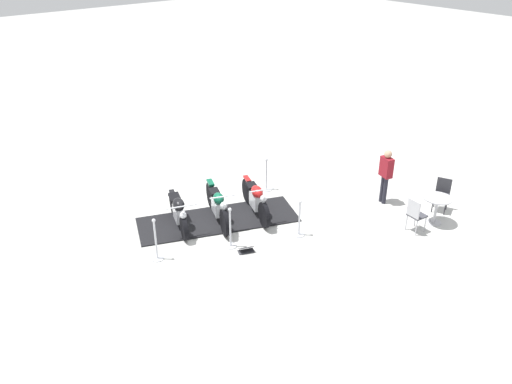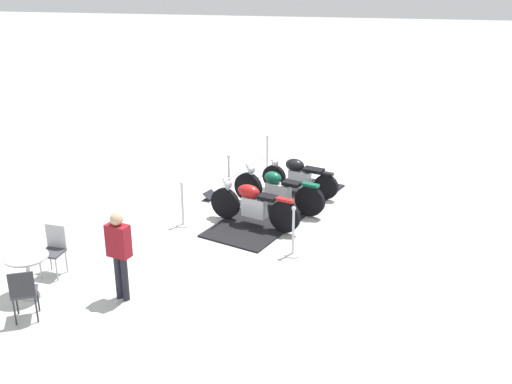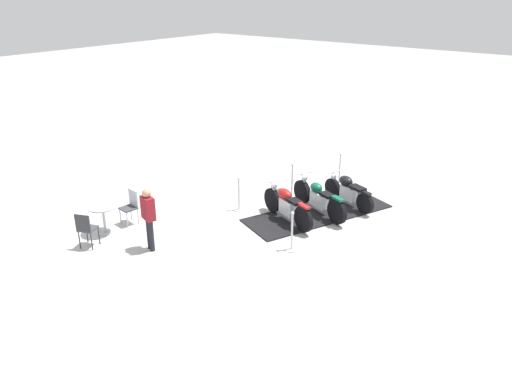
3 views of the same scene
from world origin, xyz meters
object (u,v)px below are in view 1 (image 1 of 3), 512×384
Objects in this scene: bystander_person at (386,172)px; motorcycle_black at (178,211)px; stanchion_right_rear at (299,224)px; stanchion_left_rear at (266,180)px; cafe_chair_near_table at (415,214)px; motorcycle_forest at (218,205)px; info_placard at (246,250)px; stanchion_right_mid at (230,233)px; stanchion_right_front at (156,246)px; cafe_table at (437,204)px; cafe_chair_across_table at (442,193)px; motorcycle_maroon at (256,199)px.

motorcycle_black is at bearing -8.72° from bystander_person.
stanchion_left_rear is at bearing 158.09° from stanchion_right_rear.
cafe_chair_near_table is (4.13, 4.70, 0.05)m from motorcycle_black.
motorcycle_black is 1.08m from motorcycle_forest.
stanchion_right_rear is 1.61m from info_placard.
cafe_chair_near_table is (1.80, 2.47, 0.21)m from stanchion_right_rear.
stanchion_right_rear is 0.98× the size of stanchion_left_rear.
motorcycle_forest is at bearing 158.09° from stanchion_right_mid.
motorcycle_forest is at bearing 104.01° from stanchion_right_front.
cafe_table is at bearing -0.00° from cafe_chair_near_table.
stanchion_left_rear reaches higher than cafe_table.
stanchion_right_rear reaches higher than cafe_chair_across_table.
motorcycle_forest is at bearing -74.96° from stanchion_left_rear.
stanchion_right_rear is 0.92× the size of stanchion_right_mid.
stanchion_left_rear is 1.10× the size of cafe_chair_near_table.
motorcycle_black is 4.31× the size of info_placard.
stanchion_right_rear is 3.71m from stanchion_right_front.
motorcycle_maroon is 4.67× the size of info_placard.
stanchion_right_front is at bearing -9.26° from info_placard.
motorcycle_black is 6.25m from cafe_chair_near_table.
motorcycle_maroon is at bearing 135.24° from cafe_chair_near_table.
cafe_chair_near_table is at bearing -96.22° from cafe_table.
bystander_person reaches higher than motorcycle_maroon.
stanchion_right_rear is at bearing 68.09° from stanchion_right_front.
stanchion_right_front is 2.53× the size of info_placard.
motorcycle_black is 0.92× the size of motorcycle_maroon.
motorcycle_maroon is at bearing -114.71° from info_placard.
stanchion_right_mid is at bearing -40.27° from motorcycle_maroon.
stanchion_right_mid reaches higher than motorcycle_forest.
cafe_chair_across_table is at bearing 36.47° from stanchion_left_rear.
motorcycle_forest is 5.25m from cafe_chair_near_table.
stanchion_right_front reaches higher than stanchion_left_rear.
stanchion_right_mid is 1.44× the size of cafe_table.
info_placard is at bearing -99.10° from stanchion_right_rear.
motorcycle_forest is 1.08m from motorcycle_maroon.
stanchion_left_rear is (-1.85, 2.74, -0.07)m from stanchion_right_mid.
cafe_chair_across_table is (1.81, 5.62, 0.50)m from info_placard.
motorcycle_forest reaches higher than stanchion_left_rear.
cafe_chair_across_table is at bearing 14.74° from cafe_chair_near_table.
motorcycle_forest is 6.32m from cafe_chair_across_table.
motorcycle_maroon reaches higher than cafe_chair_near_table.
motorcycle_maroon is 4.28m from cafe_chair_near_table.
stanchion_right_front reaches higher than motorcycle_maroon.
motorcycle_maroon is 1.55m from stanchion_right_rear.
stanchion_right_front is at bearing -115.88° from cafe_table.
motorcycle_black is 5.97m from bystander_person.
stanchion_left_rear is 1.35× the size of cafe_table.
cafe_chair_near_table is (3.18, 5.91, 0.16)m from stanchion_right_front.
cafe_table is (2.14, 4.86, 0.53)m from info_placard.
cafe_table is 0.81× the size of cafe_chair_near_table.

